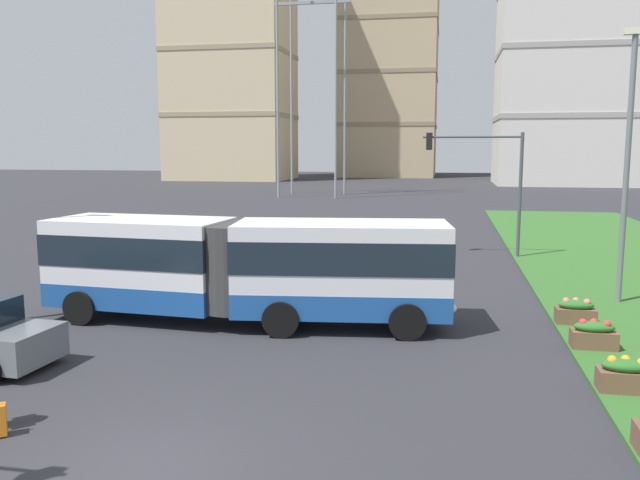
{
  "coord_description": "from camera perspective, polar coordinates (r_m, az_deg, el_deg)",
  "views": [
    {
      "loc": [
        4.55,
        -9.07,
        5.08
      ],
      "look_at": [
        0.68,
        10.86,
        2.2
      ],
      "focal_mm": 36.41,
      "sensor_mm": 36.0,
      "label": 1
    }
  ],
  "objects": [
    {
      "name": "streetlight_median",
      "position": [
        23.03,
        25.42,
        6.69
      ],
      "size": [
        0.7,
        0.28,
        8.78
      ],
      "color": "slate",
      "rests_on": "ground"
    },
    {
      "name": "traffic_light_far_right",
      "position": [
        31.15,
        14.41,
        5.92
      ],
      "size": [
        4.56,
        0.28,
        5.8
      ],
      "color": "#474C51",
      "rests_on": "ground"
    },
    {
      "name": "flower_planter_1",
      "position": [
        15.12,
        25.28,
        -10.65
      ],
      "size": [
        1.1,
        0.56,
        0.74
      ],
      "color": "brown",
      "rests_on": "grass_median"
    },
    {
      "name": "articulated_bus",
      "position": [
        19.03,
        -6.58,
        -2.35
      ],
      "size": [
        12.0,
        3.29,
        3.0
      ],
      "color": "white",
      "rests_on": "ground"
    },
    {
      "name": "transmission_pylon",
      "position": [
        70.63,
        -0.68,
        17.52
      ],
      "size": [
        9.0,
        6.24,
        30.5
      ],
      "color": "gray",
      "rests_on": "ground"
    },
    {
      "name": "apartment_tower_westcentre",
      "position": [
        122.88,
        6.19,
        15.97
      ],
      "size": [
        17.02,
        19.47,
        44.1
      ],
      "color": "tan",
      "rests_on": "ground"
    },
    {
      "name": "apartment_tower_west",
      "position": [
        110.22,
        -7.87,
        18.28
      ],
      "size": [
        18.7,
        15.58,
        49.45
      ],
      "color": "beige",
      "rests_on": "ground"
    },
    {
      "name": "ground_plane",
      "position": [
        11.35,
        -14.75,
        -18.79
      ],
      "size": [
        260.0,
        260.0,
        0.0
      ],
      "primitive_type": "plane",
      "color": "#2D2D33"
    },
    {
      "name": "flower_planter_3",
      "position": [
        20.15,
        21.56,
        -5.86
      ],
      "size": [
        1.1,
        0.56,
        0.74
      ],
      "color": "brown",
      "rests_on": "grass_median"
    },
    {
      "name": "flower_planter_2",
      "position": [
        17.9,
        22.93,
        -7.65
      ],
      "size": [
        1.1,
        0.56,
        0.74
      ],
      "color": "brown",
      "rests_on": "grass_median"
    }
  ]
}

